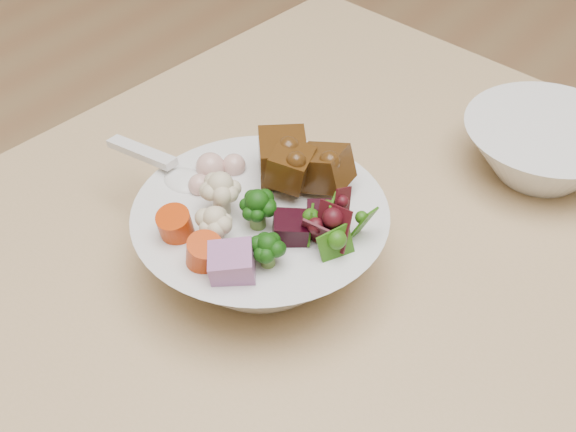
{
  "coord_description": "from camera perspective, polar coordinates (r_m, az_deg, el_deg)",
  "views": [
    {
      "loc": [
        -0.03,
        -0.36,
        1.2
      ],
      "look_at": [
        -0.35,
        0.05,
        0.74
      ],
      "focal_mm": 50.0,
      "sensor_mm": 36.0,
      "label": 1
    }
  ],
  "objects": [
    {
      "name": "side_bowl",
      "position": [
        0.88,
        17.72,
        4.56
      ],
      "size": [
        0.17,
        0.17,
        0.06
      ],
      "primitive_type": null,
      "color": "silver",
      "rests_on": "dining_table"
    },
    {
      "name": "soup_spoon",
      "position": [
        0.75,
        -8.12,
        2.94
      ],
      "size": [
        0.13,
        0.04,
        0.02
      ],
      "rotation": [
        0.0,
        0.0,
        -0.04
      ],
      "color": "silver",
      "rests_on": "food_bowl"
    },
    {
      "name": "food_bowl",
      "position": [
        0.72,
        -1.75,
        -1.37
      ],
      "size": [
        0.23,
        0.23,
        0.12
      ],
      "color": "silver",
      "rests_on": "dining_table"
    }
  ]
}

